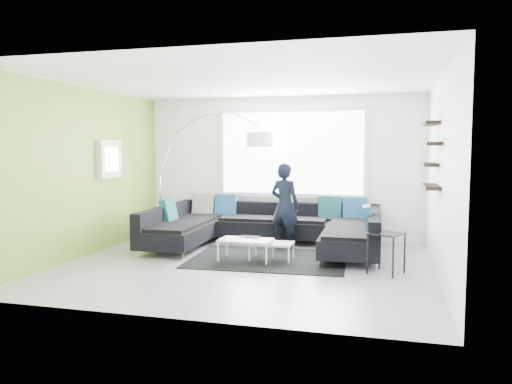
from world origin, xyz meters
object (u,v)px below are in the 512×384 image
side_table (386,253)px  person (285,206)px  arc_lamp (160,176)px  laptop (249,237)px  coffee_table (259,250)px  sectional_sofa (265,229)px

side_table → person: person is taller
arc_lamp → laptop: 2.72m
coffee_table → person: (0.19, 1.13, 0.59)m
arc_lamp → side_table: bearing=-22.0°
side_table → person: (-1.78, 1.47, 0.47)m
sectional_sofa → side_table: sectional_sofa is taller
sectional_sofa → arc_lamp: (-2.26, 0.51, 0.87)m
arc_lamp → side_table: 4.76m
coffee_table → arc_lamp: arc_lamp is taller
arc_lamp → person: arc_lamp is taller
sectional_sofa → side_table: bearing=-31.5°
laptop → side_table: bearing=-10.4°
person → sectional_sofa: bearing=59.2°
coffee_table → arc_lamp: (-2.37, 1.38, 1.07)m
sectional_sofa → person: size_ratio=2.63×
side_table → person: 2.35m
coffee_table → side_table: (1.97, -0.34, 0.12)m
arc_lamp → laptop: bearing=-31.6°
arc_lamp → side_table: arc_lamp is taller
side_table → coffee_table: bearing=170.2°
sectional_sofa → side_table: size_ratio=6.80×
side_table → sectional_sofa: bearing=149.8°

